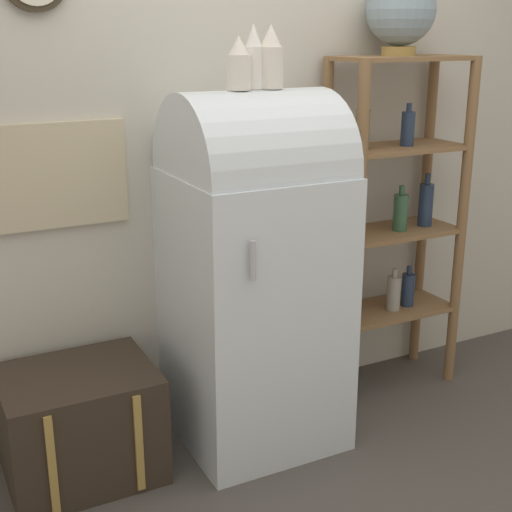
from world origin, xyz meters
The scene contains 9 objects.
ground_plane centered at (0.00, 0.00, 0.00)m, with size 12.00×12.00×0.00m, color #4C4742.
wall_back centered at (-0.01, 0.57, 1.35)m, with size 7.00×0.09×2.70m.
refrigerator centered at (0.00, 0.23, 0.79)m, with size 0.65×0.67×1.50m.
suitcase_trunk centered at (-0.76, 0.27, 0.22)m, with size 0.59×0.49×0.45m.
shelf_unit centered at (0.83, 0.36, 0.90)m, with size 0.66×0.33×1.61m.
globe centered at (0.82, 0.40, 1.80)m, with size 0.31×0.31×0.35m.
vase_left centered at (-0.07, 0.22, 1.60)m, with size 0.09×0.09×0.20m.
vase_center centered at (0.01, 0.24, 1.62)m, with size 0.07×0.07×0.24m.
vase_right centered at (0.08, 0.23, 1.62)m, with size 0.10×0.10×0.24m.
Camera 1 is at (-1.28, -2.28, 1.72)m, focal length 50.00 mm.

